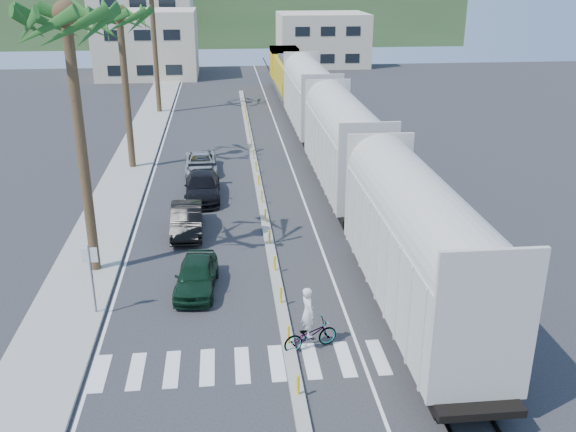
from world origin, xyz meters
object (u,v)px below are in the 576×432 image
object	(u,v)px
street_sign	(91,270)
car_lead	(196,275)
cyclist	(310,330)
car_second	(187,220)

from	to	relation	value
street_sign	car_lead	xyz separation A→B (m)	(3.88, 1.73, -1.27)
car_lead	cyclist	size ratio (longest dim) A/B	1.70
car_second	cyclist	distance (m)	12.28
street_sign	car_lead	size ratio (longest dim) A/B	0.71
street_sign	car_second	distance (m)	8.80
street_sign	car_second	world-z (taller)	street_sign
cyclist	street_sign	bearing A→B (deg)	50.28
street_sign	car_second	xyz separation A→B (m)	(3.21, 8.10, -1.23)
street_sign	cyclist	world-z (taller)	street_sign
cyclist	car_second	bearing A→B (deg)	5.08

